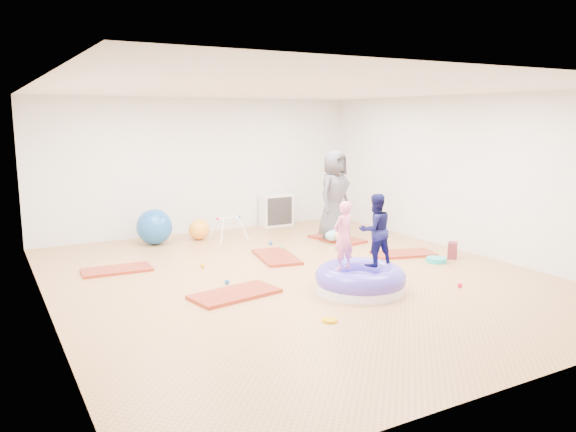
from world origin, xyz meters
TOP-DOWN VIEW (x-y plane):
  - room at (0.00, 0.00)m, footprint 7.01×8.01m
  - gym_mat_front_left at (-1.20, -0.37)m, footprint 1.29×0.80m
  - gym_mat_mid_left at (-2.33, 1.68)m, footprint 1.09×0.59m
  - gym_mat_center_back at (0.27, 1.18)m, footprint 0.80×1.26m
  - gym_mat_right at (2.34, 0.30)m, footprint 1.19×0.82m
  - gym_mat_rear_right at (2.00, 1.89)m, footprint 0.78×1.22m
  - inflatable_cushion at (0.42, -1.03)m, footprint 1.27×1.27m
  - child_pink at (0.18, -0.93)m, footprint 0.39×0.30m
  - child_navy at (0.70, -0.97)m, footprint 0.54×0.44m
  - adult_caregiver at (1.94, 1.93)m, footprint 0.99×0.84m
  - infant at (1.79, 1.65)m, footprint 0.38×0.38m
  - ball_pit_balls at (0.76, 0.35)m, footprint 3.31×3.81m
  - exercise_ball_blue at (-1.26, 3.28)m, footprint 0.68×0.68m
  - exercise_ball_orange at (-0.38, 3.26)m, footprint 0.42×0.42m
  - infant_play_gym at (0.10, 2.87)m, footprint 0.62×0.59m
  - cube_shelf at (1.65, 3.79)m, footprint 0.71×0.35m
  - balance_disc at (2.49, -0.35)m, footprint 0.34×0.34m
  - backpack at (2.92, -0.29)m, footprint 0.28×0.27m
  - yellow_toy at (-0.61, -1.82)m, footprint 0.19×0.19m

SIDE VIEW (x-z plane):
  - yellow_toy at x=-0.61m, z-range 0.00..0.03m
  - gym_mat_mid_left at x=-2.33m, z-range 0.00..0.04m
  - gym_mat_right at x=2.34m, z-range 0.00..0.05m
  - gym_mat_rear_right at x=2.00m, z-range 0.00..0.05m
  - gym_mat_center_back at x=0.27m, z-range 0.00..0.05m
  - gym_mat_front_left at x=-1.20m, z-range 0.00..0.05m
  - ball_pit_balls at x=0.76m, z-range 0.00..0.07m
  - balance_disc at x=2.49m, z-range 0.00..0.08m
  - backpack at x=2.92m, z-range 0.00..0.28m
  - inflatable_cushion at x=0.42m, z-range -0.04..0.36m
  - infant at x=1.79m, z-range 0.05..0.27m
  - exercise_ball_orange at x=-0.38m, z-range 0.00..0.42m
  - infant_play_gym at x=0.10m, z-range 0.08..0.56m
  - exercise_ball_blue at x=-1.26m, z-range 0.00..0.68m
  - cube_shelf at x=1.65m, z-range 0.00..0.71m
  - child_pink at x=0.18m, z-range 0.37..1.33m
  - child_navy at x=0.70m, z-range 0.37..1.40m
  - adult_caregiver at x=1.94m, z-range 0.05..1.78m
  - room at x=0.00m, z-range 0.00..2.80m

